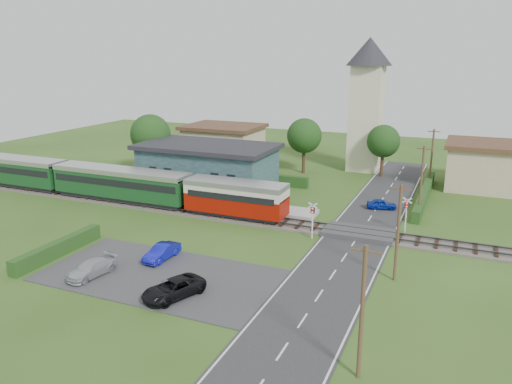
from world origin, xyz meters
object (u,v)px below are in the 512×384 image
at_px(crossing_signal_far, 406,210).
at_px(car_park_blue, 162,252).
at_px(crossing_signal_near, 313,215).
at_px(pedestrian_far, 130,184).
at_px(station_building, 208,166).
at_px(train, 97,180).
at_px(car_on_road, 382,204).
at_px(church_tower, 367,95).
at_px(house_east, 484,165).
at_px(car_park_dark, 173,288).
at_px(equipment_hut, 122,178).
at_px(car_park_silver, 91,268).
at_px(house_west, 224,143).
at_px(pedestrian_near, 233,198).

relative_size(crossing_signal_far, car_park_blue, 0.92).
relative_size(crossing_signal_near, pedestrian_far, 1.68).
bearing_deg(crossing_signal_far, car_park_blue, -139.94).
bearing_deg(station_building, car_park_blue, -70.95).
xyz_separation_m(train, car_on_road, (29.29, 8.55, -1.62)).
relative_size(church_tower, pedestrian_far, 9.01).
relative_size(crossing_signal_near, crossing_signal_far, 1.00).
xyz_separation_m(house_east, car_park_blue, (-22.92, -33.50, -2.13)).
xyz_separation_m(station_building, car_park_dark, (11.29, -25.49, -2.01)).
xyz_separation_m(equipment_hut, house_east, (38.00, 18.80, 1.05)).
bearing_deg(car_park_silver, car_on_road, 65.00).
bearing_deg(church_tower, house_west, -171.47).
relative_size(train, pedestrian_far, 22.11).
distance_m(station_building, pedestrian_near, 9.14).
distance_m(equipment_hut, pedestrian_near, 14.40).
bearing_deg(car_on_road, car_park_blue, 130.55).
xyz_separation_m(crossing_signal_far, pedestrian_far, (-30.05, 0.06, -0.71)).
distance_m(crossing_signal_near, car_park_dark, 15.06).
distance_m(car_on_road, car_park_dark, 26.69).
bearing_deg(equipment_hut, pedestrian_near, -2.36).
distance_m(car_park_blue, pedestrian_near, 14.14).
bearing_deg(train, car_park_dark, -39.39).
height_order(crossing_signal_far, car_park_blue, crossing_signal_far).
relative_size(station_building, car_park_blue, 4.49).
xyz_separation_m(train, car_park_dark, (20.10, -16.50, -1.49)).
xyz_separation_m(car_on_road, pedestrian_near, (-14.11, -5.95, 0.67)).
relative_size(car_on_road, car_park_dark, 0.69).
xyz_separation_m(church_tower, car_park_silver, (-10.88, -42.04, -9.57)).
height_order(house_west, pedestrian_far, house_west).
bearing_deg(crossing_signal_near, equipment_hut, 167.06).
xyz_separation_m(crossing_signal_far, car_park_silver, (-19.48, -18.44, -1.49)).
distance_m(house_east, crossing_signal_near, 27.95).
bearing_deg(house_east, equipment_hut, -153.68).
bearing_deg(pedestrian_far, house_west, -17.65).
xyz_separation_m(train, house_east, (38.81, 22.00, 0.62)).
bearing_deg(pedestrian_far, pedestrian_near, -102.93).
bearing_deg(equipment_hut, house_east, 26.32).
height_order(train, crossing_signal_near, train).
distance_m(church_tower, car_park_silver, 44.47).
xyz_separation_m(house_east, pedestrian_near, (-23.62, -19.39, -1.57)).
bearing_deg(station_building, house_west, 109.65).
bearing_deg(pedestrian_far, car_park_blue, -149.51).
bearing_deg(car_park_blue, car_park_silver, -120.47).
bearing_deg(car_park_silver, church_tower, 84.12).
relative_size(train, church_tower, 2.45).
height_order(house_east, car_park_silver, house_east).
bearing_deg(pedestrian_near, church_tower, -114.60).
bearing_deg(car_park_dark, car_park_blue, 151.78).
bearing_deg(crossing_signal_far, car_on_road, 116.82).
xyz_separation_m(station_building, pedestrian_near, (6.38, -6.39, -1.46)).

